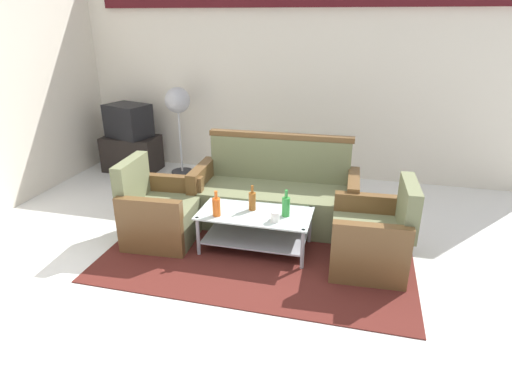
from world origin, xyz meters
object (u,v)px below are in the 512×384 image
at_px(couch, 275,196).
at_px(television, 129,121).
at_px(cup, 275,217).
at_px(armchair_left, 160,214).
at_px(coffee_table, 256,224).
at_px(pedestal_fan, 178,105).
at_px(bottle_orange, 216,206).
at_px(bottle_brown, 252,201).
at_px(bottle_green, 286,206).
at_px(armchair_right, 372,239).
at_px(tv_stand, 132,153).

bearing_deg(couch, television, -28.10).
relative_size(cup, television, 0.14).
height_order(armchair_left, cup, armchair_left).
xyz_separation_m(coffee_table, pedestal_fan, (-1.63, 1.93, 0.74)).
bearing_deg(television, pedestal_fan, -159.50).
bearing_deg(armchair_left, coffee_table, 88.26).
xyz_separation_m(armchair_left, television, (-1.40, 1.91, 0.47)).
bearing_deg(bottle_orange, pedestal_fan, 121.54).
distance_m(couch, bottle_brown, 0.65).
bearing_deg(armchair_left, bottle_brown, 90.63).
xyz_separation_m(television, pedestal_fan, (0.78, 0.05, 0.25)).
bearing_deg(bottle_green, bottle_brown, 171.24).
xyz_separation_m(armchair_left, bottle_orange, (0.68, -0.14, 0.22)).
height_order(armchair_left, bottle_orange, armchair_left).
height_order(coffee_table, bottle_brown, bottle_brown).
bearing_deg(armchair_right, bottle_orange, 92.05).
distance_m(armchair_left, armchair_right, 2.14).
xyz_separation_m(coffee_table, bottle_orange, (-0.34, -0.17, 0.24)).
relative_size(armchair_left, coffee_table, 0.77).
bearing_deg(armchair_left, pedestal_fan, -166.14).
bearing_deg(tv_stand, armchair_right, -28.61).
relative_size(armchair_left, cup, 8.50).
bearing_deg(armchair_right, coffee_table, 84.64).
bearing_deg(bottle_brown, cup, -36.63).
bearing_deg(cup, armchair_left, 173.92).
bearing_deg(tv_stand, cup, -37.69).
height_order(coffee_table, television, television).
distance_m(armchair_right, tv_stand, 4.03).
distance_m(television, pedestal_fan, 0.82).
distance_m(armchair_left, coffee_table, 1.02).
xyz_separation_m(couch, pedestal_fan, (-1.69, 1.27, 0.70)).
xyz_separation_m(couch, bottle_orange, (-0.40, -0.83, 0.19)).
height_order(cup, television, television).
distance_m(coffee_table, tv_stand, 3.06).
bearing_deg(cup, armchair_right, 7.35).
bearing_deg(tv_stand, coffee_table, -37.89).
bearing_deg(television, coffee_table, 159.09).
distance_m(bottle_orange, television, 2.93).
height_order(bottle_orange, cup, bottle_orange).
xyz_separation_m(couch, bottle_green, (0.24, -0.67, 0.20)).
bearing_deg(couch, bottle_brown, 78.68).
relative_size(bottle_green, television, 0.38).
xyz_separation_m(armchair_left, bottle_brown, (0.97, 0.07, 0.22)).
relative_size(armchair_left, bottle_orange, 3.35).
xyz_separation_m(couch, tv_stand, (-2.47, 1.22, -0.06)).
xyz_separation_m(bottle_brown, tv_stand, (-2.37, 1.84, -0.25)).
distance_m(coffee_table, bottle_brown, 0.24).
height_order(couch, tv_stand, couch).
bearing_deg(armchair_left, armchair_right, 85.99).
height_order(couch, television, television).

